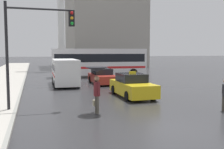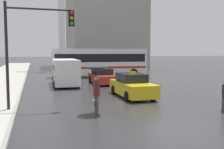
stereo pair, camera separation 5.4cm
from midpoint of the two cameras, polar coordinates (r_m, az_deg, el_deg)
ground_plane at (r=10.13m, az=11.21°, el=-11.96°), size 300.00×300.00×0.00m
taxi at (r=17.19m, az=4.33°, el=-2.53°), size 1.91×4.44×1.66m
sedan_red at (r=24.03m, az=-2.19°, el=-0.50°), size 1.91×4.47×1.38m
ambulance_van at (r=23.27m, az=-10.26°, el=0.79°), size 2.23×5.55×2.27m
city_bus at (r=30.71m, az=-2.84°, el=2.91°), size 11.00×3.21×3.27m
pedestrian_with_umbrella at (r=12.36m, az=-3.46°, el=-0.28°), size 1.09×1.09×2.22m
traffic_light at (r=13.53m, az=-16.42°, el=8.03°), size 3.33×0.38×5.32m
monument_cross at (r=41.68m, az=-11.13°, el=14.78°), size 7.82×0.90×17.77m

